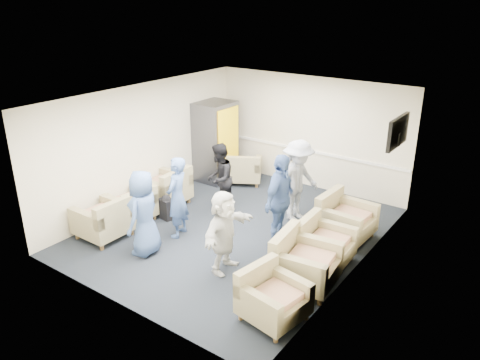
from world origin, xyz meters
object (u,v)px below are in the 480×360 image
Objects in this scene: armchair_left_near at (105,221)px; armchair_left_mid at (133,207)px; armchair_right_near at (271,298)px; armchair_right_midnear at (303,264)px; armchair_right_midfar at (322,245)px; armchair_left_far at (166,190)px; person_mid_left at (177,197)px; person_back_left at (219,179)px; person_back_right at (297,181)px; person_front_left at (144,213)px; armchair_corner at (244,170)px; person_mid_right at (280,200)px; person_front_right at (224,232)px; vending_machine at (216,142)px; armchair_right_far at (343,220)px.

armchair_left_near is 1.00× the size of armchair_left_mid.
armchair_left_near reaches higher than armchair_right_near.
armchair_right_midnear is (3.87, 0.82, 0.02)m from armchair_left_near.
armchair_right_midfar is (-0.04, 0.81, -0.03)m from armchair_right_midnear.
armchair_left_far is (-0.10, 1.79, 0.02)m from armchair_left_near.
person_mid_left is at bearing 102.21° from armchair_right_midfar.
person_back_left reaches higher than armchair_right_near.
armchair_right_near is 3.38m from person_back_right.
armchair_right_near is 0.91× the size of armchair_right_midnear.
person_back_left is at bearing 108.95° from armchair_left_far.
armchair_right_near is (3.91, -0.21, -0.03)m from armchair_left_near.
armchair_right_midfar is at bearing 105.56° from person_front_left.
armchair_left_far is 2.21m from armchair_corner.
armchair_right_midfar is 3.22m from person_front_left.
person_front_left is at bearing 128.09° from person_mid_right.
person_mid_left reaches higher than person_front_right.
person_mid_right is (2.31, -2.13, 0.56)m from armchair_corner.
armchair_left_mid is 0.57× the size of person_front_left.
person_back_right is (-1.25, 2.04, 0.49)m from armchair_right_midnear.
vending_machine reaches higher than armchair_left_near.
armchair_right_midfar is 1.78m from person_front_right.
person_mid_right reaches higher than armchair_right_midnear.
armchair_left_far is at bearing 42.67° from armchair_corner.
person_mid_left is at bearing -22.61° from person_back_left.
armchair_left_mid is 4.15m from armchair_right_near.
armchair_right_near is 0.54× the size of person_mid_right.
armchair_corner is at bearing 71.89° from armchair_right_far.
person_front_left is 2.49m from person_mid_right.
armchair_right_far reaches higher than armchair_left_near.
vending_machine reaches higher than armchair_left_mid.
armchair_right_midnear is at bearing 102.20° from armchair_left_near.
person_back_right is at bearing -16.90° from vending_machine.
person_back_left is 0.89× the size of person_back_right.
armchair_left_mid is 2.74m from person_front_right.
person_mid_right reaches higher than person_back_right.
person_front_right is at bearing 61.20° from armchair_left_far.
person_front_left is 1.04× the size of person_back_left.
armchair_left_mid is 0.80× the size of armchair_corner.
armchair_left_far is at bearing 84.31° from person_mid_right.
armchair_right_far is at bearing 120.49° from person_front_left.
person_back_left reaches higher than armchair_right_midfar.
armchair_left_far is 3.01m from person_front_right.
armchair_right_far reaches higher than armchair_left_mid.
person_front_left is 0.90× the size of person_mid_right.
armchair_left_mid is 3.17m from person_mid_right.
person_mid_right is (2.97, 0.98, 0.56)m from armchair_left_mid.
person_front_right is (-0.05, -2.43, -0.14)m from person_back_right.
person_front_left reaches higher than armchair_right_near.
vending_machine reaches higher than person_mid_right.
armchair_right_near is at bearing 26.31° from person_back_left.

